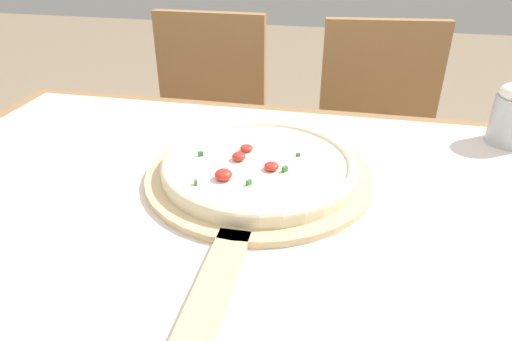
# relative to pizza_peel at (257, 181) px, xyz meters

# --- Properties ---
(dining_table) EXTENTS (1.25, 0.93, 0.77)m
(dining_table) POSITION_rel_pizza_peel_xyz_m (-0.03, -0.09, -0.13)
(dining_table) COLOR olive
(dining_table) RESTS_ON ground_plane
(towel_cloth) EXTENTS (1.17, 0.85, 0.00)m
(towel_cloth) POSITION_rel_pizza_peel_xyz_m (-0.03, -0.09, -0.01)
(towel_cloth) COLOR silver
(towel_cloth) RESTS_ON dining_table
(pizza_peel) EXTENTS (0.39, 0.61, 0.01)m
(pizza_peel) POSITION_rel_pizza_peel_xyz_m (0.00, 0.00, 0.00)
(pizza_peel) COLOR #D6B784
(pizza_peel) RESTS_ON towel_cloth
(pizza) EXTENTS (0.33, 0.33, 0.04)m
(pizza) POSITION_rel_pizza_peel_xyz_m (-0.00, 0.02, 0.02)
(pizza) COLOR beige
(pizza) RESTS_ON pizza_peel
(chair_left) EXTENTS (0.40, 0.40, 0.90)m
(chair_left) POSITION_rel_pizza_peel_xyz_m (-0.33, 0.74, -0.26)
(chair_left) COLOR #A37547
(chair_left) RESTS_ON ground_plane
(chair_right) EXTENTS (0.44, 0.44, 0.90)m
(chair_right) POSITION_rel_pizza_peel_xyz_m (0.25, 0.74, -0.26)
(chair_right) COLOR #A37547
(chair_right) RESTS_ON ground_plane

